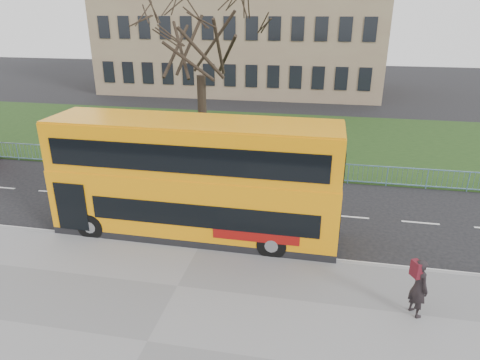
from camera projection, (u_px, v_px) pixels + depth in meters
name	position (u px, v px, depth m)	size (l,w,h in m)	color
ground	(209.00, 231.00, 18.19)	(120.00, 120.00, 0.00)	black
pavement	(147.00, 343.00, 12.03)	(80.00, 10.50, 0.12)	slate
kerb	(199.00, 248.00, 16.76)	(80.00, 0.20, 0.14)	gray
grass_verge	(259.00, 137.00, 31.20)	(80.00, 15.40, 0.08)	#1A3513
guard_railing	(239.00, 166.00, 24.00)	(40.00, 0.12, 1.10)	#6594B4
bare_tree	(201.00, 59.00, 25.60)	(8.24, 8.24, 11.77)	black
civic_building	(244.00, 25.00, 48.33)	(30.00, 15.00, 14.00)	#8C7159
yellow_bus	(194.00, 177.00, 17.01)	(11.47, 2.85, 4.80)	#FF9B0A
pedestrian	(419.00, 287.00, 12.74)	(0.70, 0.46, 1.91)	black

